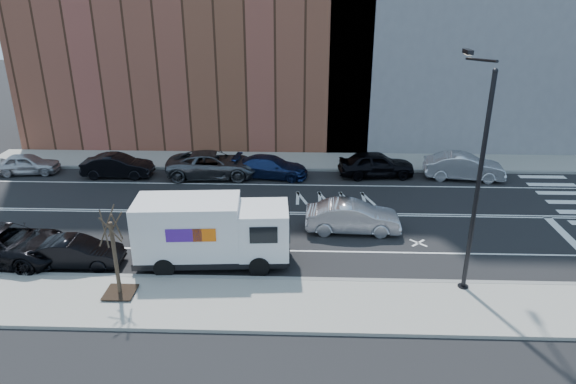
# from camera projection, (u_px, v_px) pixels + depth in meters

# --- Properties ---
(ground) EXTENTS (120.00, 120.00, 0.00)m
(ground) POSITION_uv_depth(u_px,v_px,m) (297.00, 213.00, 28.33)
(ground) COLOR black
(ground) RESTS_ON ground
(sidewalk_near) EXTENTS (44.00, 3.60, 0.15)m
(sidewalk_near) POSITION_uv_depth(u_px,v_px,m) (293.00, 304.00, 20.16)
(sidewalk_near) COLOR gray
(sidewalk_near) RESTS_ON ground
(sidewalk_far) EXTENTS (44.00, 3.60, 0.15)m
(sidewalk_far) POSITION_uv_depth(u_px,v_px,m) (299.00, 161.00, 36.45)
(sidewalk_far) COLOR gray
(sidewalk_far) RESTS_ON ground
(curb_near) EXTENTS (44.00, 0.25, 0.17)m
(curb_near) POSITION_uv_depth(u_px,v_px,m) (294.00, 280.00, 21.82)
(curb_near) COLOR gray
(curb_near) RESTS_ON ground
(curb_far) EXTENTS (44.00, 0.25, 0.17)m
(curb_far) POSITION_uv_depth(u_px,v_px,m) (299.00, 169.00, 34.78)
(curb_far) COLOR gray
(curb_far) RESTS_ON ground
(road_markings) EXTENTS (40.00, 8.60, 0.01)m
(road_markings) POSITION_uv_depth(u_px,v_px,m) (297.00, 213.00, 28.33)
(road_markings) COLOR white
(road_markings) RESTS_ON ground
(streetlight) EXTENTS (0.44, 4.02, 9.34)m
(streetlight) POSITION_uv_depth(u_px,v_px,m) (476.00, 171.00, 19.80)
(streetlight) COLOR black
(streetlight) RESTS_ON ground
(street_tree) EXTENTS (1.20, 1.20, 3.75)m
(street_tree) POSITION_uv_depth(u_px,v_px,m) (116.00, 266.00, 20.23)
(street_tree) COLOR black
(street_tree) RESTS_ON ground
(fedex_van) EXTENTS (6.96, 2.79, 3.12)m
(fedex_van) POSITION_uv_depth(u_px,v_px,m) (211.00, 231.00, 22.65)
(fedex_van) COLOR black
(fedex_van) RESTS_ON ground
(far_parked_a) EXTENTS (4.20, 2.09, 1.37)m
(far_parked_a) POSITION_uv_depth(u_px,v_px,m) (27.00, 164.00, 34.01)
(far_parked_a) COLOR #B2B2B7
(far_parked_a) RESTS_ON ground
(far_parked_b) EXTENTS (4.53, 1.64, 1.49)m
(far_parked_b) POSITION_uv_depth(u_px,v_px,m) (118.00, 166.00, 33.46)
(far_parked_b) COLOR black
(far_parked_b) RESTS_ON ground
(far_parked_c) EXTENTS (6.09, 3.04, 1.66)m
(far_parked_c) POSITION_uv_depth(u_px,v_px,m) (213.00, 164.00, 33.45)
(far_parked_c) COLOR #4D5055
(far_parked_c) RESTS_ON ground
(far_parked_d) EXTENTS (5.04, 2.59, 1.40)m
(far_parked_d) POSITION_uv_depth(u_px,v_px,m) (271.00, 167.00, 33.43)
(far_parked_d) COLOR navy
(far_parked_d) RESTS_ON ground
(far_parked_e) EXTENTS (5.04, 2.37, 1.67)m
(far_parked_e) POSITION_uv_depth(u_px,v_px,m) (376.00, 164.00, 33.49)
(far_parked_e) COLOR black
(far_parked_e) RESTS_ON ground
(far_parked_f) EXTENTS (5.18, 2.28, 1.65)m
(far_parked_f) POSITION_uv_depth(u_px,v_px,m) (464.00, 167.00, 33.08)
(far_parked_f) COLOR silver
(far_parked_f) RESTS_ON ground
(driving_sedan) EXTENTS (4.81, 1.78, 1.57)m
(driving_sedan) POSITION_uv_depth(u_px,v_px,m) (353.00, 217.00, 26.02)
(driving_sedan) COLOR silver
(driving_sedan) RESTS_ON ground
(near_parked_rear_a) EXTENTS (4.13, 1.57, 1.34)m
(near_parked_rear_a) POSITION_uv_depth(u_px,v_px,m) (76.00, 253.00, 22.82)
(near_parked_rear_a) COLOR black
(near_parked_rear_a) RESTS_ON ground
(near_parked_rear_b) EXTENTS (6.19, 3.20, 1.67)m
(near_parked_rear_b) POSITION_uv_depth(u_px,v_px,m) (3.00, 244.00, 23.20)
(near_parked_rear_b) COLOR black
(near_parked_rear_b) RESTS_ON ground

